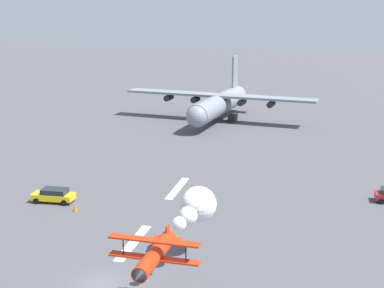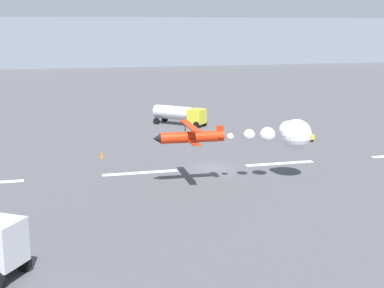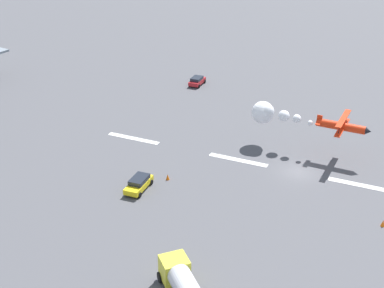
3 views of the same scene
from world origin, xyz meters
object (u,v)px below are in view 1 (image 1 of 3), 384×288
at_px(stunt_biplane_red, 190,213).
at_px(airport_staff_sedan, 54,195).
at_px(cargo_transport_plane, 217,104).
at_px(traffic_cone_far, 75,208).

distance_m(stunt_biplane_red, airport_staff_sedan, 21.73).
relative_size(cargo_transport_plane, stunt_biplane_red, 2.20).
xyz_separation_m(stunt_biplane_red, airport_staff_sedan, (11.72, 17.89, -3.85)).
bearing_deg(traffic_cone_far, airport_staff_sedan, 58.65).
distance_m(stunt_biplane_red, traffic_cone_far, 17.91).
bearing_deg(stunt_biplane_red, airport_staff_sedan, 56.76).
xyz_separation_m(stunt_biplane_red, traffic_cone_far, (9.64, 14.47, -4.29)).
relative_size(cargo_transport_plane, traffic_cone_far, 46.76).
xyz_separation_m(cargo_transport_plane, traffic_cone_far, (-47.33, 5.94, -2.89)).
height_order(airport_staff_sedan, traffic_cone_far, airport_staff_sedan).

